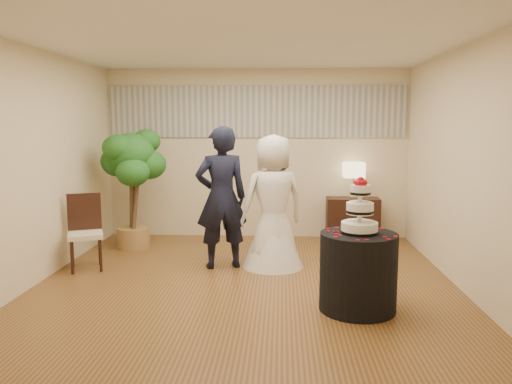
# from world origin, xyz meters

# --- Properties ---
(floor) EXTENTS (5.00, 5.00, 0.00)m
(floor) POSITION_xyz_m (0.00, 0.00, 0.00)
(floor) COLOR brown
(floor) RESTS_ON ground
(ceiling) EXTENTS (5.00, 5.00, 0.00)m
(ceiling) POSITION_xyz_m (0.00, 0.00, 2.80)
(ceiling) COLOR white
(ceiling) RESTS_ON wall_back
(wall_back) EXTENTS (5.00, 0.06, 2.80)m
(wall_back) POSITION_xyz_m (0.00, 2.50, 1.40)
(wall_back) COLOR beige
(wall_back) RESTS_ON ground
(wall_front) EXTENTS (5.00, 0.06, 2.80)m
(wall_front) POSITION_xyz_m (0.00, -2.50, 1.40)
(wall_front) COLOR beige
(wall_front) RESTS_ON ground
(wall_left) EXTENTS (0.06, 5.00, 2.80)m
(wall_left) POSITION_xyz_m (-2.50, 0.00, 1.40)
(wall_left) COLOR beige
(wall_left) RESTS_ON ground
(wall_right) EXTENTS (0.06, 5.00, 2.80)m
(wall_right) POSITION_xyz_m (2.50, 0.00, 1.40)
(wall_right) COLOR beige
(wall_right) RESTS_ON ground
(mural_border) EXTENTS (4.90, 0.02, 0.85)m
(mural_border) POSITION_xyz_m (0.00, 2.48, 2.10)
(mural_border) COLOR #A9A69C
(mural_border) RESTS_ON wall_back
(groom) EXTENTS (0.79, 0.63, 1.88)m
(groom) POSITION_xyz_m (-0.37, 0.62, 0.94)
(groom) COLOR black
(groom) RESTS_ON floor
(bride) EXTENTS (1.12, 1.10, 1.77)m
(bride) POSITION_xyz_m (0.31, 0.70, 0.89)
(bride) COLOR white
(bride) RESTS_ON floor
(cake_table) EXTENTS (0.93, 0.93, 0.81)m
(cake_table) POSITION_xyz_m (1.21, -0.84, 0.40)
(cake_table) COLOR black
(cake_table) RESTS_ON floor
(wedding_cake) EXTENTS (0.37, 0.37, 0.58)m
(wedding_cake) POSITION_xyz_m (1.21, -0.84, 1.10)
(wedding_cake) COLOR white
(wedding_cake) RESTS_ON cake_table
(console) EXTENTS (0.85, 0.39, 0.71)m
(console) POSITION_xyz_m (1.58, 2.24, 0.35)
(console) COLOR black
(console) RESTS_ON floor
(table_lamp) EXTENTS (0.33, 0.33, 0.58)m
(table_lamp) POSITION_xyz_m (1.58, 2.24, 1.00)
(table_lamp) COLOR #D1B68A
(table_lamp) RESTS_ON console
(ficus_tree) EXTENTS (1.25, 1.25, 1.86)m
(ficus_tree) POSITION_xyz_m (-1.86, 1.59, 0.93)
(ficus_tree) COLOR #23641F
(ficus_tree) RESTS_ON floor
(side_chair) EXTENTS (0.60, 0.61, 0.99)m
(side_chair) POSITION_xyz_m (-2.14, 0.42, 0.49)
(side_chair) COLOR black
(side_chair) RESTS_ON floor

